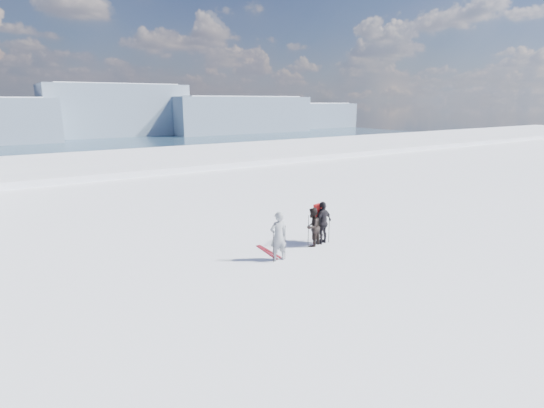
{
  "coord_description": "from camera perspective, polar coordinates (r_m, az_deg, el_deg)",
  "views": [
    {
      "loc": [
        -10.72,
        -9.98,
        5.64
      ],
      "look_at": [
        -2.29,
        3.0,
        1.87
      ],
      "focal_mm": 28.0,
      "sensor_mm": 36.0,
      "label": 1
    }
  ],
  "objects": [
    {
      "name": "backpack",
      "position": [
        17.07,
        6.27,
        1.3
      ],
      "size": [
        0.41,
        0.29,
        0.51
      ],
      "primitive_type": "cube",
      "rotation": [
        0.0,
        0.0,
        3.38
      ],
      "color": "red",
      "rests_on": "skier_pack"
    },
    {
      "name": "skier_pack",
      "position": [
        17.2,
        6.84,
        -2.49
      ],
      "size": [
        1.09,
        0.65,
        1.74
      ],
      "primitive_type": "imported",
      "rotation": [
        0.0,
        0.0,
        3.38
      ],
      "color": "black",
      "rests_on": "ground"
    },
    {
      "name": "skis_loose",
      "position": [
        16.33,
        -0.49,
        -6.45
      ],
      "size": [
        0.33,
        1.7,
        0.03
      ],
      "color": "black",
      "rests_on": "ground"
    },
    {
      "name": "ski_poles",
      "position": [
        16.45,
        4.66,
        -4.07
      ],
      "size": [
        3.14,
        0.66,
        1.35
      ],
      "color": "black",
      "rests_on": "ground"
    },
    {
      "name": "skier_dark",
      "position": [
        16.87,
        5.45,
        -3.09
      ],
      "size": [
        0.94,
        0.86,
        1.57
      ],
      "primitive_type": "imported",
      "rotation": [
        0.0,
        0.0,
        3.58
      ],
      "color": "black",
      "rests_on": "ground"
    },
    {
      "name": "far_mountain_range",
      "position": [
        466.69,
        -28.55,
        10.5
      ],
      "size": [
        770.0,
        110.0,
        53.0
      ],
      "color": "slate",
      "rests_on": "ground"
    },
    {
      "name": "lake_basin",
      "position": [
        43.14,
        -17.27,
        -3.28
      ],
      "size": [
        820.0,
        820.0,
        71.62
      ],
      "color": "white",
      "rests_on": "ground"
    },
    {
      "name": "skier_grey",
      "position": [
        15.25,
        0.84,
        -4.36
      ],
      "size": [
        0.69,
        0.47,
        1.82
      ],
      "primitive_type": "imported",
      "rotation": [
        0.0,
        0.0,
        3.09
      ],
      "color": "gray",
      "rests_on": "ground"
    }
  ]
}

